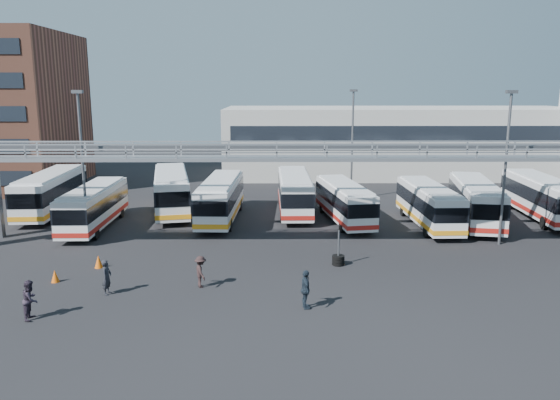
{
  "coord_description": "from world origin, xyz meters",
  "views": [
    {
      "loc": [
        -3.04,
        -28.31,
        10.37
      ],
      "look_at": [
        -2.79,
        6.0,
        3.28
      ],
      "focal_mm": 35.0,
      "sensor_mm": 36.0,
      "label": 1
    }
  ],
  "objects_px": {
    "bus_0": "(51,191)",
    "bus_3": "(221,197)",
    "light_pole_back": "(352,139)",
    "pedestrian_c": "(201,272)",
    "light_pole_left": "(82,158)",
    "bus_4": "(294,192)",
    "bus_7": "(475,200)",
    "bus_5": "(344,201)",
    "pedestrian_a": "(107,277)",
    "tire_stack": "(338,259)",
    "cone_left": "(55,276)",
    "cone_right": "(99,262)",
    "light_pole_mid": "(506,160)",
    "bus_6": "(428,204)",
    "pedestrian_b": "(31,300)",
    "bus_1": "(94,205)",
    "bus_8": "(541,196)",
    "pedestrian_d": "(306,289)",
    "bus_2": "(171,190)"
  },
  "relations": [
    {
      "from": "bus_0",
      "to": "bus_3",
      "type": "xyz_separation_m",
      "value": [
        14.33,
        -2.41,
        -0.08
      ]
    },
    {
      "from": "light_pole_back",
      "to": "pedestrian_c",
      "type": "distance_m",
      "value": 25.89
    },
    {
      "from": "light_pole_left",
      "to": "bus_0",
      "type": "bearing_deg",
      "value": 124.41
    },
    {
      "from": "bus_4",
      "to": "bus_7",
      "type": "distance_m",
      "value": 14.34
    },
    {
      "from": "bus_4",
      "to": "bus_5",
      "type": "height_order",
      "value": "bus_4"
    },
    {
      "from": "pedestrian_a",
      "to": "tire_stack",
      "type": "height_order",
      "value": "tire_stack"
    },
    {
      "from": "cone_left",
      "to": "cone_right",
      "type": "height_order",
      "value": "cone_right"
    },
    {
      "from": "light_pole_mid",
      "to": "bus_6",
      "type": "distance_m",
      "value": 7.33
    },
    {
      "from": "light_pole_left",
      "to": "cone_left",
      "type": "xyz_separation_m",
      "value": [
        0.94,
        -8.1,
        -5.39
      ]
    },
    {
      "from": "bus_5",
      "to": "cone_right",
      "type": "distance_m",
      "value": 19.32
    },
    {
      "from": "bus_3",
      "to": "bus_7",
      "type": "xyz_separation_m",
      "value": [
        19.74,
        -1.3,
        0.01
      ]
    },
    {
      "from": "bus_7",
      "to": "pedestrian_b",
      "type": "distance_m",
      "value": 31.85
    },
    {
      "from": "bus_0",
      "to": "tire_stack",
      "type": "xyz_separation_m",
      "value": [
        22.41,
        -13.72,
        -1.55
      ]
    },
    {
      "from": "light_pole_left",
      "to": "bus_1",
      "type": "distance_m",
      "value": 5.44
    },
    {
      "from": "pedestrian_b",
      "to": "cone_right",
      "type": "height_order",
      "value": "pedestrian_b"
    },
    {
      "from": "bus_8",
      "to": "cone_left",
      "type": "relative_size",
      "value": 16.31
    },
    {
      "from": "light_pole_left",
      "to": "pedestrian_a",
      "type": "xyz_separation_m",
      "value": [
        4.33,
        -9.89,
        -4.82
      ]
    },
    {
      "from": "bus_3",
      "to": "pedestrian_d",
      "type": "bearing_deg",
      "value": -69.7
    },
    {
      "from": "bus_0",
      "to": "pedestrian_a",
      "type": "xyz_separation_m",
      "value": [
        10.08,
        -18.29,
        -1.0
      ]
    },
    {
      "from": "bus_0",
      "to": "cone_right",
      "type": "height_order",
      "value": "bus_0"
    },
    {
      "from": "bus_8",
      "to": "pedestrian_a",
      "type": "relative_size",
      "value": 6.1
    },
    {
      "from": "bus_6",
      "to": "pedestrian_c",
      "type": "height_order",
      "value": "bus_6"
    },
    {
      "from": "pedestrian_b",
      "to": "light_pole_mid",
      "type": "bearing_deg",
      "value": -69.78
    },
    {
      "from": "bus_3",
      "to": "bus_6",
      "type": "relative_size",
      "value": 1.06
    },
    {
      "from": "bus_3",
      "to": "pedestrian_d",
      "type": "relative_size",
      "value": 5.78
    },
    {
      "from": "bus_3",
      "to": "bus_5",
      "type": "bearing_deg",
      "value": -1.2
    },
    {
      "from": "light_pole_mid",
      "to": "pedestrian_b",
      "type": "xyz_separation_m",
      "value": [
        -26.22,
        -11.9,
        -4.8
      ]
    },
    {
      "from": "bus_1",
      "to": "pedestrian_c",
      "type": "bearing_deg",
      "value": -53.03
    },
    {
      "from": "pedestrian_b",
      "to": "pedestrian_c",
      "type": "bearing_deg",
      "value": -65.19
    },
    {
      "from": "bus_2",
      "to": "bus_3",
      "type": "xyz_separation_m",
      "value": [
        4.43,
        -2.86,
        -0.1
      ]
    },
    {
      "from": "bus_7",
      "to": "cone_right",
      "type": "height_order",
      "value": "bus_7"
    },
    {
      "from": "light_pole_back",
      "to": "bus_4",
      "type": "distance_m",
      "value": 8.69
    },
    {
      "from": "pedestrian_c",
      "to": "cone_left",
      "type": "height_order",
      "value": "pedestrian_c"
    },
    {
      "from": "light_pole_back",
      "to": "bus_1",
      "type": "distance_m",
      "value": 23.47
    },
    {
      "from": "bus_5",
      "to": "pedestrian_a",
      "type": "bearing_deg",
      "value": -140.82
    },
    {
      "from": "tire_stack",
      "to": "bus_7",
      "type": "bearing_deg",
      "value": 40.63
    },
    {
      "from": "bus_7",
      "to": "cone_right",
      "type": "distance_m",
      "value": 27.83
    },
    {
      "from": "bus_0",
      "to": "bus_4",
      "type": "xyz_separation_m",
      "value": [
        20.25,
        0.12,
        -0.08
      ]
    },
    {
      "from": "bus_5",
      "to": "bus_7",
      "type": "height_order",
      "value": "bus_7"
    },
    {
      "from": "bus_5",
      "to": "bus_2",
      "type": "bearing_deg",
      "value": 157.88
    },
    {
      "from": "bus_1",
      "to": "bus_2",
      "type": "xyz_separation_m",
      "value": [
        4.81,
        5.22,
        0.2
      ]
    },
    {
      "from": "light_pole_mid",
      "to": "cone_left",
      "type": "distance_m",
      "value": 28.48
    },
    {
      "from": "tire_stack",
      "to": "pedestrian_b",
      "type": "bearing_deg",
      "value": -152.97
    },
    {
      "from": "bus_4",
      "to": "light_pole_back",
      "type": "bearing_deg",
      "value": 43.93
    },
    {
      "from": "bus_2",
      "to": "bus_6",
      "type": "relative_size",
      "value": 1.14
    },
    {
      "from": "cone_left",
      "to": "tire_stack",
      "type": "height_order",
      "value": "tire_stack"
    },
    {
      "from": "bus_5",
      "to": "cone_right",
      "type": "bearing_deg",
      "value": -153.19
    },
    {
      "from": "bus_5",
      "to": "cone_right",
      "type": "relative_size",
      "value": 13.58
    },
    {
      "from": "bus_4",
      "to": "bus_6",
      "type": "bearing_deg",
      "value": -24.84
    },
    {
      "from": "bus_6",
      "to": "pedestrian_b",
      "type": "distance_m",
      "value": 28.39
    }
  ]
}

